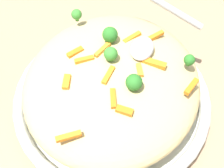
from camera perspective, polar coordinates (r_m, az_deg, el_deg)
name	(u,v)px	position (r m, az deg, el deg)	size (l,w,h in m)	color
ground_plane	(112,105)	(0.58, 0.00, -4.20)	(2.40, 2.40, 0.00)	#9E7F60
serving_bowl	(112,98)	(0.56, 0.00, -2.90)	(0.38, 0.38, 0.05)	silver
pasta_mound	(112,82)	(0.51, 0.00, 0.47)	(0.34, 0.31, 0.08)	#D1BA7A
carrot_piece_0	(69,136)	(0.42, -8.71, -10.34)	(0.04, 0.01, 0.01)	orange
carrot_piece_1	(113,98)	(0.44, 0.23, -2.90)	(0.03, 0.01, 0.01)	orange
carrot_piece_2	(102,50)	(0.50, -1.92, 6.93)	(0.04, 0.01, 0.01)	orange
carrot_piece_3	(132,37)	(0.53, 4.04, 9.32)	(0.04, 0.01, 0.01)	orange
carrot_piece_4	(156,36)	(0.54, 8.73, 9.54)	(0.03, 0.01, 0.01)	orange
carrot_piece_5	(106,74)	(0.47, -1.14, 1.94)	(0.04, 0.01, 0.01)	orange
carrot_piece_6	(154,63)	(0.49, 8.35, 4.21)	(0.04, 0.01, 0.01)	orange
carrot_piece_7	(191,86)	(0.48, 15.64, -0.48)	(0.03, 0.01, 0.01)	orange
carrot_piece_8	(140,70)	(0.47, 5.55, 2.78)	(0.03, 0.01, 0.01)	orange
carrot_piece_9	(66,82)	(0.47, -9.12, 0.47)	(0.03, 0.01, 0.01)	orange
carrot_piece_10	(84,60)	(0.49, -5.59, 4.85)	(0.03, 0.01, 0.01)	orange
carrot_piece_11	(75,53)	(0.51, -7.39, 6.29)	(0.03, 0.01, 0.01)	orange
carrot_piece_12	(124,111)	(0.43, 2.51, -5.37)	(0.03, 0.01, 0.01)	orange
carrot_piece_13	(143,55)	(0.50, 6.21, 5.82)	(0.03, 0.01, 0.01)	orange
broccoli_floret_0	(110,35)	(0.51, -0.40, 9.85)	(0.03, 0.03, 0.03)	#296820
broccoli_floret_1	(111,54)	(0.48, -0.26, 6.03)	(0.02, 0.02, 0.03)	#377928
broccoli_floret_2	(134,82)	(0.44, 4.43, 0.31)	(0.03, 0.03, 0.03)	#296820
broccoli_floret_3	(77,15)	(0.56, -7.13, 13.66)	(0.02, 0.02, 0.02)	#377928
broccoli_floret_4	(189,60)	(0.50, 15.26, 4.67)	(0.02, 0.02, 0.02)	#296820
serving_spoon	(149,29)	(0.51, 7.34, 10.92)	(0.12, 0.18, 0.08)	#B7B7BC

